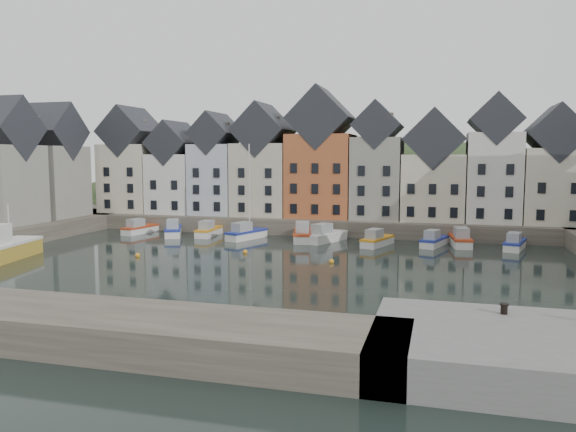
% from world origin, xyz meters
% --- Properties ---
extents(ground, '(260.00, 260.00, 0.00)m').
position_xyz_m(ground, '(0.00, 0.00, 0.00)').
color(ground, black).
rests_on(ground, ground).
extents(far_quay, '(90.00, 16.00, 2.00)m').
position_xyz_m(far_quay, '(0.00, 30.00, 1.00)').
color(far_quay, '#484037').
rests_on(far_quay, ground).
extents(near_quay, '(18.00, 10.00, 2.00)m').
position_xyz_m(near_quay, '(22.00, -20.00, 1.00)').
color(near_quay, '#60605E').
rests_on(near_quay, ground).
extents(hillside, '(153.60, 70.40, 64.00)m').
position_xyz_m(hillside, '(0.02, 56.00, -17.96)').
color(hillside, '#27361B').
rests_on(hillside, ground).
extents(far_terrace, '(72.37, 8.16, 17.78)m').
position_xyz_m(far_terrace, '(3.21, 28.00, 8.88)').
color(far_terrace, beige).
rests_on(far_terrace, far_quay).
extents(left_terrace, '(7.65, 17.00, 15.69)m').
position_xyz_m(left_terrace, '(-36.00, 13.50, 8.88)').
color(left_terrace, gray).
rests_on(left_terrace, left_quay).
extents(mooring_buoys, '(20.50, 5.50, 0.50)m').
position_xyz_m(mooring_buoys, '(-4.00, 5.33, 0.15)').
color(mooring_buoys, orange).
rests_on(mooring_buoys, ground).
extents(boat_a, '(2.79, 6.08, 2.25)m').
position_xyz_m(boat_a, '(-22.93, 18.75, 0.67)').
color(boat_a, silver).
rests_on(boat_a, ground).
extents(boat_b, '(4.43, 6.63, 2.45)m').
position_xyz_m(boat_b, '(-17.52, 17.97, 0.73)').
color(boat_b, silver).
rests_on(boat_b, ground).
extents(boat_c, '(2.13, 6.07, 2.30)m').
position_xyz_m(boat_c, '(-12.98, 19.01, 0.69)').
color(boat_c, silver).
rests_on(boat_c, ground).
extents(boat_d, '(3.95, 6.61, 12.08)m').
position_xyz_m(boat_d, '(-7.36, 17.61, 0.78)').
color(boat_d, silver).
rests_on(boat_d, ground).
extents(boat_e, '(3.66, 7.28, 2.68)m').
position_xyz_m(boat_e, '(-0.15, 18.19, 0.80)').
color(boat_e, silver).
rests_on(boat_e, ground).
extents(boat_f, '(4.42, 6.84, 2.52)m').
position_xyz_m(boat_f, '(2.74, 17.99, 0.75)').
color(boat_f, silver).
rests_on(boat_f, ground).
extents(boat_g, '(3.57, 6.16, 2.26)m').
position_xyz_m(boat_g, '(9.09, 16.57, 0.67)').
color(boat_g, silver).
rests_on(boat_g, ground).
extents(boat_h, '(3.33, 5.93, 2.17)m').
position_xyz_m(boat_h, '(15.47, 18.04, 0.65)').
color(boat_h, silver).
rests_on(boat_h, ground).
extents(boat_i, '(2.75, 6.60, 2.46)m').
position_xyz_m(boat_i, '(18.41, 19.18, 0.73)').
color(boat_i, silver).
rests_on(boat_i, ground).
extents(boat_j, '(3.15, 5.95, 2.19)m').
position_xyz_m(boat_j, '(24.20, 18.16, 0.65)').
color(boat_j, silver).
rests_on(boat_j, ground).
extents(mooring_bollard, '(0.48, 0.48, 0.56)m').
position_xyz_m(mooring_bollard, '(19.56, -16.88, 2.31)').
color(mooring_bollard, black).
rests_on(mooring_bollard, near_quay).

